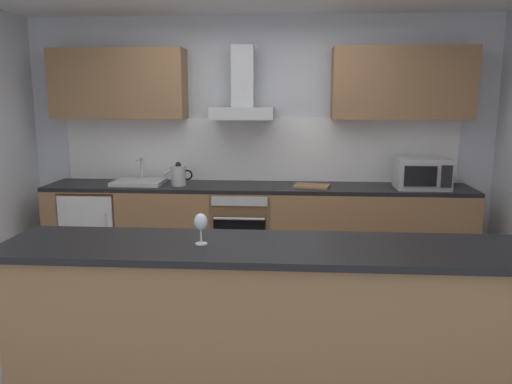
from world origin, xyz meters
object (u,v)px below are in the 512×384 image
object	(u,v)px
range_hood	(243,96)
chopping_board	(312,186)
refrigerator	(97,229)
oven	(242,228)
wine_glass	(201,223)
sink	(139,182)
microwave	(422,173)
kettle	(179,175)

from	to	relation	value
range_hood	chopping_board	xyz separation A→B (m)	(0.70, -0.15, -0.88)
refrigerator	range_hood	distance (m)	2.05
range_hood	oven	bearing A→B (deg)	-90.00
range_hood	wine_glass	bearing A→B (deg)	-90.23
refrigerator	range_hood	bearing A→B (deg)	4.94
oven	wine_glass	size ratio (longest dim) A/B	4.50
refrigerator	wine_glass	size ratio (longest dim) A/B	4.78
oven	wine_glass	distance (m)	2.35
oven	refrigerator	xyz separation A→B (m)	(-1.53, -0.00, -0.03)
oven	chopping_board	world-z (taller)	chopping_board
range_hood	chopping_board	bearing A→B (deg)	-12.39
range_hood	sink	bearing A→B (deg)	-173.64
microwave	chopping_board	bearing A→B (deg)	179.77
oven	sink	bearing A→B (deg)	179.41
refrigerator	sink	bearing A→B (deg)	1.69
refrigerator	wine_glass	bearing A→B (deg)	-56.08
kettle	range_hood	world-z (taller)	range_hood
refrigerator	microwave	bearing A→B (deg)	-0.44
sink	range_hood	xyz separation A→B (m)	(1.06, 0.12, 0.86)
refrigerator	wine_glass	world-z (taller)	wine_glass
microwave	wine_glass	xyz separation A→B (m)	(-1.77, -2.23, 0.04)
kettle	microwave	bearing A→B (deg)	0.14
microwave	kettle	xyz separation A→B (m)	(-2.40, -0.01, -0.04)
refrigerator	sink	distance (m)	0.69
wine_glass	range_hood	bearing A→B (deg)	89.77
kettle	refrigerator	bearing A→B (deg)	178.01
microwave	range_hood	distance (m)	1.92
oven	chopping_board	bearing A→B (deg)	-1.95
microwave	wine_glass	size ratio (longest dim) A/B	2.81
kettle	range_hood	distance (m)	1.02
wine_glass	chopping_board	size ratio (longest dim) A/B	0.52
sink	range_hood	bearing A→B (deg)	6.36
microwave	wine_glass	bearing A→B (deg)	-128.41
microwave	chopping_board	distance (m)	1.07
range_hood	wine_glass	size ratio (longest dim) A/B	4.05
oven	wine_glass	bearing A→B (deg)	-90.24
microwave	kettle	distance (m)	2.40
oven	chopping_board	distance (m)	0.83
sink	kettle	bearing A→B (deg)	-6.00
sink	chopping_board	xyz separation A→B (m)	(1.76, -0.03, -0.02)
chopping_board	range_hood	bearing A→B (deg)	167.61
chopping_board	kettle	bearing A→B (deg)	-179.57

